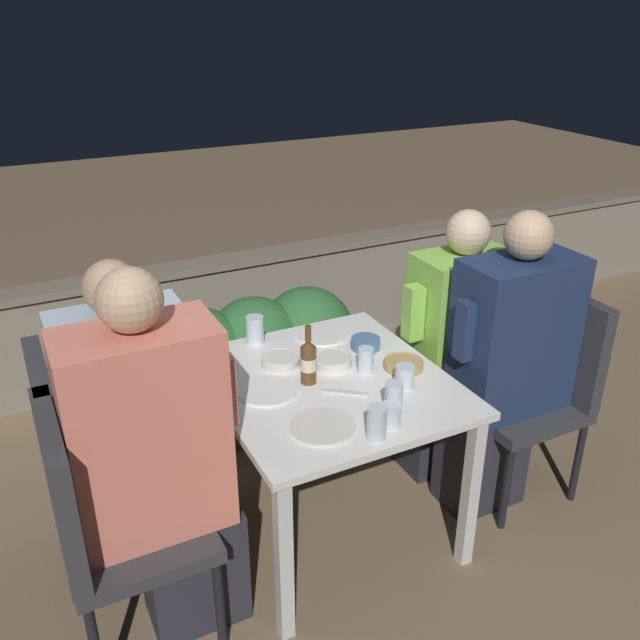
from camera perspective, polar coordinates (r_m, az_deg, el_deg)
ground_plane at (r=2.99m, az=0.64°, el=-16.73°), size 16.00×16.00×0.00m
parapet_wall at (r=4.04m, az=-9.55°, el=0.53°), size 9.00×0.18×0.66m
dining_table at (r=2.62m, az=0.70°, el=-6.75°), size 0.86×0.95×0.70m
planter_hedge at (r=3.39m, az=-5.44°, el=-3.18°), size 1.04×0.47×0.70m
chair_left_near at (r=2.30m, az=-18.02°, el=-15.38°), size 0.46×0.45×0.92m
person_coral_top at (r=2.24m, az=-13.26°, el=-11.83°), size 0.52×0.26×1.34m
chair_left_far at (r=2.60m, az=-19.28°, el=-10.22°), size 0.46×0.45×0.92m
person_blue_shirt at (r=2.59m, az=-14.97°, el=-8.00°), size 0.51×0.26×1.24m
chair_right_near at (r=3.05m, az=18.02°, el=-4.53°), size 0.46×0.45×0.92m
person_navy_jumper at (r=2.87m, az=15.31°, el=-3.79°), size 0.52×0.26×1.30m
chair_right_far at (r=3.22m, az=13.86°, el=-2.34°), size 0.46×0.45×0.92m
person_green_blouse at (r=3.07m, az=11.00°, el=-2.05°), size 0.49×0.26×1.23m
beer_bottle at (r=2.51m, az=-0.99°, el=-3.48°), size 0.06×0.06×0.23m
plate_0 at (r=2.50m, az=-4.49°, el=-5.94°), size 0.22×0.22×0.01m
plate_1 at (r=2.89m, az=0.14°, el=-1.28°), size 0.21×0.21×0.01m
plate_2 at (r=2.30m, az=0.21°, el=-8.96°), size 0.23×0.23×0.01m
bowl_0 at (r=2.66m, az=7.04°, el=-3.68°), size 0.15×0.15×0.03m
bowl_1 at (r=2.66m, az=1.06°, el=-3.39°), size 0.16×0.16×0.04m
bowl_2 at (r=2.67m, az=-3.34°, el=-3.35°), size 0.15×0.15×0.04m
bowl_3 at (r=2.79m, az=3.86°, el=-1.91°), size 0.12×0.12×0.05m
glass_cup_0 at (r=2.36m, az=6.22°, el=-6.53°), size 0.06×0.06×0.12m
glass_cup_1 at (r=2.83m, az=-5.50°, el=-0.82°), size 0.07×0.07×0.12m
glass_cup_2 at (r=2.31m, az=5.87°, el=-8.01°), size 0.08×0.08×0.08m
glass_cup_3 at (r=2.22m, az=4.81°, el=-8.66°), size 0.07×0.07×0.12m
glass_cup_4 at (r=2.60m, az=3.87°, el=-3.41°), size 0.06×0.06×0.10m
glass_cup_5 at (r=2.52m, az=7.13°, el=-4.75°), size 0.07×0.07×0.09m
fork_0 at (r=2.49m, az=2.15°, el=-6.12°), size 0.15×0.12×0.01m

